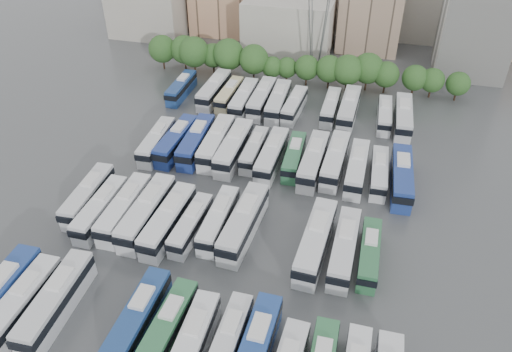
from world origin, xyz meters
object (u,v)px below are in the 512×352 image
(bus_r1_s3, at_px, (147,212))
(bus_r3_s7, at_px, (294,105))
(bus_r2_s4, at_px, (216,142))
(bus_r2_s9, at_px, (313,160))
(bus_r3_s12, at_px, (384,115))
(bus_r3_s13, at_px, (403,117))
(bus_r1_s12, at_px, (369,253))
(bus_r3_s10, at_px, (349,108))
(bus_r3_s2, at_px, (214,90))
(bus_r1_s6, at_px, (219,220))
(bus_r2_s3, at_px, (196,141))
(bus_r2_s8, at_px, (294,156))
(bus_r0_s9, at_px, (255,351))
(bus_r2_s13, at_px, (402,176))
(apartment_tower, at_px, (480,12))
(bus_r1_s2, at_px, (125,209))
(bus_r0_s6, at_px, (167,328))
(bus_r1_s1, at_px, (101,209))
(bus_r1_s11, at_px, (344,248))
(bus_r0_s5, at_px, (138,319))
(bus_r3_s3, at_px, (229,94))
(bus_r1_s10, at_px, (316,241))
(bus_r3_s9, at_px, (331,107))
(bus_r2_s6, at_px, (254,150))
(bus_r2_s2, at_px, (176,140))
(bus_r0_s2, at_px, (56,301))
(bus_r2_s7, at_px, (272,155))
(bus_r0_s1, at_px, (21,305))
(bus_r3_s0, at_px, (181,88))
(bus_r2_s5, at_px, (234,147))
(bus_r1_s0, at_px, (88,195))
(bus_r2_s12, at_px, (379,173))
(bus_r1_s5, at_px, (191,225))
(bus_r3_s4, at_px, (244,99))
(bus_r3_s5, at_px, (262,98))
(bus_r1_s4, at_px, (168,220))
(bus_r1_s7, at_px, (244,222))
(bus_r2_s1, at_px, (157,141))
(bus_r2_s11, at_px, (357,168))
(bus_r2_s10, at_px, (335,160))
(bus_r3_s6, at_px, (278,101))

(bus_r1_s3, distance_m, bus_r3_s7, 38.19)
(bus_r2_s4, height_order, bus_r2_s9, bus_r2_s4)
(bus_r3_s12, relative_size, bus_r3_s13, 0.84)
(bus_r1_s12, distance_m, bus_r3_s10, 37.01)
(bus_r1_s3, relative_size, bus_r3_s2, 1.03)
(bus_r1_s6, bearing_deg, bus_r2_s3, 118.77)
(bus_r2_s3, distance_m, bus_r2_s8, 16.44)
(bus_r0_s9, relative_size, bus_r2_s13, 0.94)
(apartment_tower, distance_m, bus_r2_s9, 54.11)
(bus_r1_s2, distance_m, bus_r3_s2, 37.59)
(bus_r0_s6, height_order, bus_r3_s10, bus_r3_s10)
(bus_r1_s1, relative_size, bus_r1_s11, 0.96)
(bus_r0_s9, bearing_deg, bus_r0_s5, 178.48)
(bus_r0_s5, bearing_deg, bus_r3_s3, 97.07)
(bus_r1_s10, distance_m, bus_r3_s9, 36.84)
(bus_r1_s3, bearing_deg, bus_r2_s6, 63.29)
(bus_r1_s12, xyz_separation_m, bus_r3_s12, (-0.17, 36.25, 0.01))
(bus_r2_s2, relative_size, bus_r2_s13, 0.95)
(bus_r0_s2, bearing_deg, bus_r2_s7, 62.33)
(bus_r0_s1, distance_m, bus_r3_s0, 55.32)
(bus_r1_s10, bearing_deg, bus_r2_s5, 134.67)
(bus_r1_s0, relative_size, bus_r3_s2, 0.93)
(bus_r2_s5, relative_size, bus_r2_s13, 1.00)
(bus_r3_s3, bearing_deg, bus_r2_s12, -31.01)
(bus_r1_s5, bearing_deg, bus_r1_s3, 178.50)
(bus_r3_s0, bearing_deg, bus_r2_s6, -42.52)
(bus_r1_s0, relative_size, bus_r2_s2, 0.96)
(bus_r1_s6, bearing_deg, bus_r1_s11, -4.10)
(bus_r0_s9, height_order, bus_r1_s2, bus_r1_s2)
(bus_r2_s13, bearing_deg, bus_r3_s4, 146.00)
(bus_r1_s5, relative_size, bus_r3_s3, 0.97)
(bus_r3_s5, bearing_deg, bus_r3_s9, 1.92)
(bus_r2_s4, relative_size, bus_r2_s6, 1.24)
(bus_r1_s10, bearing_deg, bus_r1_s4, -174.28)
(bus_r2_s6, bearing_deg, bus_r3_s12, 41.04)
(bus_r2_s8, bearing_deg, bus_r0_s2, -121.54)
(bus_r2_s2, bearing_deg, bus_r1_s7, -43.67)
(bus_r2_s7, bearing_deg, bus_r2_s1, -177.02)
(bus_r0_s5, height_order, bus_r3_s4, bus_r3_s4)
(bus_r2_s5, relative_size, bus_r3_s13, 1.03)
(bus_r2_s4, distance_m, bus_r2_s11, 23.09)
(bus_r2_s5, bearing_deg, bus_r0_s5, -89.92)
(bus_r0_s5, distance_m, bus_r3_s3, 53.82)
(bus_r0_s1, height_order, bus_r3_s10, bus_r3_s10)
(bus_r3_s0, xyz_separation_m, bus_r3_s12, (39.61, -0.75, -0.07))
(bus_r0_s1, distance_m, bus_r2_s1, 35.33)
(bus_r2_s2, distance_m, bus_r3_s5, 20.75)
(bus_r1_s1, xyz_separation_m, bus_r2_s2, (3.31, 19.05, 0.11))
(bus_r0_s6, relative_size, bus_r1_s10, 0.86)
(bus_r2_s10, distance_m, bus_r3_s6, 21.25)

